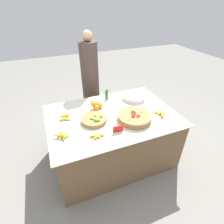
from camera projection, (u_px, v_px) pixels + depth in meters
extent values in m
plane|color=gray|center=(112.00, 155.00, 2.76)|extent=(12.00, 12.00, 0.00)
cube|color=brown|center=(112.00, 137.00, 2.55)|extent=(1.63, 1.14, 0.75)
cube|color=beige|center=(112.00, 115.00, 2.34)|extent=(1.70, 1.19, 0.01)
cylinder|color=olive|center=(94.00, 120.00, 2.21)|extent=(0.32, 0.32, 0.05)
sphere|color=#6BA333|center=(95.00, 120.00, 2.16)|extent=(0.05, 0.05, 0.05)
sphere|color=#7AB238|center=(95.00, 116.00, 2.24)|extent=(0.05, 0.05, 0.05)
sphere|color=#7AB238|center=(101.00, 116.00, 2.22)|extent=(0.04, 0.04, 0.04)
sphere|color=#7AB238|center=(88.00, 117.00, 2.25)|extent=(0.05, 0.05, 0.05)
sphere|color=#6BA333|center=(92.00, 119.00, 2.18)|extent=(0.04, 0.04, 0.04)
sphere|color=#7AB238|center=(96.00, 116.00, 2.26)|extent=(0.05, 0.05, 0.05)
sphere|color=#89BC42|center=(97.00, 121.00, 2.16)|extent=(0.06, 0.06, 0.06)
sphere|color=#6BA333|center=(96.00, 121.00, 2.14)|extent=(0.05, 0.05, 0.05)
sphere|color=#7AB238|center=(98.00, 120.00, 2.15)|extent=(0.05, 0.05, 0.05)
sphere|color=#6BA333|center=(95.00, 120.00, 2.18)|extent=(0.05, 0.05, 0.05)
sphere|color=#7AB238|center=(88.00, 119.00, 2.21)|extent=(0.05, 0.05, 0.05)
sphere|color=#7AB238|center=(94.00, 117.00, 2.24)|extent=(0.04, 0.04, 0.04)
sphere|color=#6BA333|center=(99.00, 118.00, 2.21)|extent=(0.04, 0.04, 0.04)
cylinder|color=olive|center=(135.00, 117.00, 2.24)|extent=(0.43, 0.43, 0.07)
sphere|color=red|center=(134.00, 112.00, 2.25)|extent=(0.04, 0.04, 0.04)
sphere|color=red|center=(137.00, 113.00, 2.31)|extent=(0.04, 0.04, 0.04)
sphere|color=red|center=(138.00, 123.00, 2.12)|extent=(0.04, 0.04, 0.04)
sphere|color=red|center=(137.00, 118.00, 2.18)|extent=(0.04, 0.04, 0.04)
sphere|color=red|center=(134.00, 115.00, 2.22)|extent=(0.04, 0.04, 0.04)
sphere|color=red|center=(135.00, 116.00, 2.26)|extent=(0.04, 0.04, 0.04)
sphere|color=red|center=(138.00, 116.00, 2.19)|extent=(0.05, 0.05, 0.05)
sphere|color=red|center=(125.00, 114.00, 2.30)|extent=(0.04, 0.04, 0.04)
sphere|color=red|center=(129.00, 119.00, 2.21)|extent=(0.04, 0.04, 0.04)
sphere|color=red|center=(129.00, 122.00, 2.13)|extent=(0.05, 0.05, 0.05)
sphere|color=red|center=(141.00, 113.00, 2.27)|extent=(0.04, 0.04, 0.04)
sphere|color=red|center=(131.00, 116.00, 2.28)|extent=(0.04, 0.04, 0.04)
sphere|color=red|center=(123.00, 117.00, 2.24)|extent=(0.05, 0.05, 0.05)
sphere|color=red|center=(134.00, 117.00, 2.25)|extent=(0.04, 0.04, 0.04)
sphere|color=red|center=(135.00, 115.00, 2.23)|extent=(0.05, 0.05, 0.05)
sphere|color=red|center=(133.00, 117.00, 2.18)|extent=(0.05, 0.05, 0.05)
sphere|color=red|center=(130.00, 119.00, 2.18)|extent=(0.05, 0.05, 0.05)
sphere|color=red|center=(133.00, 114.00, 2.23)|extent=(0.04, 0.04, 0.04)
sphere|color=red|center=(133.00, 112.00, 2.26)|extent=(0.04, 0.04, 0.04)
sphere|color=orange|center=(96.00, 104.00, 2.52)|extent=(0.07, 0.07, 0.07)
sphere|color=orange|center=(98.00, 105.00, 2.49)|extent=(0.07, 0.07, 0.07)
sphere|color=orange|center=(100.00, 105.00, 2.48)|extent=(0.08, 0.08, 0.08)
sphere|color=orange|center=(96.00, 108.00, 2.42)|extent=(0.08, 0.08, 0.08)
sphere|color=orange|center=(93.00, 104.00, 2.41)|extent=(0.08, 0.08, 0.08)
sphere|color=orange|center=(94.00, 103.00, 2.44)|extent=(0.08, 0.08, 0.08)
cylinder|color=silver|center=(134.00, 97.00, 2.70)|extent=(0.35, 0.35, 0.06)
cube|color=red|center=(118.00, 129.00, 2.03)|extent=(0.12, 0.02, 0.09)
cylinder|color=#428438|center=(107.00, 94.00, 2.68)|extent=(0.01, 0.01, 0.16)
cylinder|color=#428438|center=(106.00, 94.00, 2.67)|extent=(0.01, 0.01, 0.16)
cylinder|color=#428438|center=(107.00, 95.00, 2.65)|extent=(0.01, 0.01, 0.16)
cylinder|color=#428438|center=(107.00, 95.00, 2.65)|extent=(0.01, 0.01, 0.16)
cylinder|color=#428438|center=(107.00, 95.00, 2.65)|extent=(0.01, 0.01, 0.16)
cylinder|color=#428438|center=(108.00, 94.00, 2.68)|extent=(0.01, 0.01, 0.16)
cylinder|color=#428438|center=(108.00, 95.00, 2.66)|extent=(0.01, 0.01, 0.16)
cylinder|color=#4C8E42|center=(105.00, 95.00, 2.64)|extent=(0.01, 0.01, 0.16)
ellipsoid|color=gold|center=(63.00, 136.00, 1.97)|extent=(0.14, 0.07, 0.03)
ellipsoid|color=gold|center=(62.00, 135.00, 1.98)|extent=(0.11, 0.13, 0.03)
ellipsoid|color=gold|center=(60.00, 136.00, 1.97)|extent=(0.05, 0.14, 0.03)
ellipsoid|color=gold|center=(63.00, 135.00, 1.98)|extent=(0.12, 0.09, 0.03)
ellipsoid|color=gold|center=(62.00, 137.00, 1.96)|extent=(0.04, 0.14, 0.03)
ellipsoid|color=gold|center=(60.00, 135.00, 1.95)|extent=(0.15, 0.08, 0.03)
ellipsoid|color=gold|center=(63.00, 135.00, 1.95)|extent=(0.07, 0.15, 0.03)
ellipsoid|color=gold|center=(67.00, 116.00, 2.30)|extent=(0.11, 0.12, 0.03)
ellipsoid|color=gold|center=(66.00, 117.00, 2.27)|extent=(0.10, 0.11, 0.03)
ellipsoid|color=gold|center=(67.00, 119.00, 2.24)|extent=(0.11, 0.09, 0.03)
ellipsoid|color=gold|center=(65.00, 118.00, 2.26)|extent=(0.12, 0.09, 0.03)
ellipsoid|color=gold|center=(64.00, 118.00, 2.25)|extent=(0.12, 0.08, 0.03)
ellipsoid|color=gold|center=(66.00, 115.00, 2.26)|extent=(0.15, 0.05, 0.03)
ellipsoid|color=gold|center=(64.00, 116.00, 2.25)|extent=(0.13, 0.03, 0.03)
ellipsoid|color=gold|center=(160.00, 113.00, 2.36)|extent=(0.11, 0.09, 0.03)
ellipsoid|color=gold|center=(163.00, 115.00, 2.32)|extent=(0.13, 0.13, 0.03)
ellipsoid|color=gold|center=(159.00, 113.00, 2.35)|extent=(0.12, 0.14, 0.03)
ellipsoid|color=gold|center=(159.00, 112.00, 2.38)|extent=(0.11, 0.08, 0.03)
ellipsoid|color=gold|center=(162.00, 114.00, 2.30)|extent=(0.09, 0.13, 0.03)
ellipsoid|color=gold|center=(162.00, 112.00, 2.33)|extent=(0.10, 0.12, 0.03)
ellipsoid|color=gold|center=(96.00, 135.00, 1.97)|extent=(0.16, 0.05, 0.03)
ellipsoid|color=gold|center=(99.00, 135.00, 1.98)|extent=(0.14, 0.09, 0.03)
ellipsoid|color=gold|center=(97.00, 137.00, 1.96)|extent=(0.12, 0.09, 0.03)
ellipsoid|color=gold|center=(98.00, 135.00, 1.98)|extent=(0.04, 0.13, 0.03)
cylinder|color=#473833|center=(91.00, 87.00, 3.10)|extent=(0.30, 0.30, 1.52)
sphere|color=tan|center=(87.00, 36.00, 2.63)|extent=(0.16, 0.16, 0.16)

